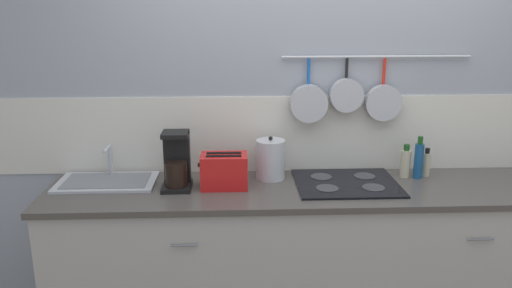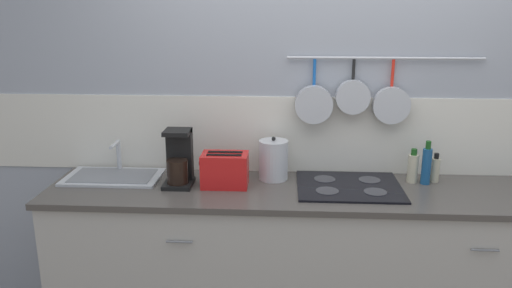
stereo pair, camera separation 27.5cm
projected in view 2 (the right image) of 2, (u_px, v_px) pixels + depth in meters
The scene contains 11 objects.
wall_back at pixel (324, 115), 3.04m from camera, with size 7.20×0.16×2.60m.
cabinet_base at pixel (323, 266), 2.93m from camera, with size 3.13×0.59×0.89m.
countertop at pixel (326, 193), 2.81m from camera, with size 3.17×0.62×0.03m.
sink_basin at pixel (114, 175), 2.99m from camera, with size 0.56×0.33×0.20m.
coffee_maker at pixel (179, 162), 2.86m from camera, with size 0.16×0.19×0.32m.
toaster at pixel (225, 170), 2.84m from camera, with size 0.28×0.17×0.20m.
kettle at pixel (273, 160), 2.95m from camera, with size 0.17×0.17×0.26m.
cooktop at pixel (349, 186), 2.84m from camera, with size 0.59×0.49×0.01m.
bottle_olive_oil at pixel (413, 168), 2.91m from camera, with size 0.06×0.06×0.20m.
bottle_hot_sauce at pixel (426, 165), 2.87m from camera, with size 0.05×0.05×0.26m.
bottle_dish_soap at pixel (435, 169), 2.91m from camera, with size 0.05×0.05×0.17m.
Camera 2 is at (-0.24, -2.65, 1.92)m, focal length 35.00 mm.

